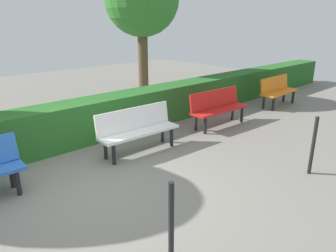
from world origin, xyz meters
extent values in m
plane|color=gray|center=(0.00, 0.00, 0.00)|extent=(23.42, 23.42, 0.00)
cube|color=orange|center=(-6.54, -0.80, 0.41)|extent=(1.51, 0.46, 0.05)
cube|color=orange|center=(-6.53, -0.99, 0.65)|extent=(1.50, 0.15, 0.42)
cylinder|color=black|center=(-7.14, -0.67, 0.20)|extent=(0.07, 0.07, 0.39)
cylinder|color=black|center=(-7.14, -0.97, 0.20)|extent=(0.07, 0.07, 0.39)
cylinder|color=black|center=(-5.94, -0.63, 0.20)|extent=(0.07, 0.07, 0.39)
cylinder|color=black|center=(-5.93, -0.93, 0.20)|extent=(0.07, 0.07, 0.39)
cube|color=red|center=(-3.75, -0.78, 0.41)|extent=(1.63, 0.48, 0.05)
cube|color=red|center=(-3.76, -0.97, 0.65)|extent=(1.62, 0.17, 0.42)
cylinder|color=black|center=(-4.41, -0.60, 0.20)|extent=(0.07, 0.07, 0.39)
cylinder|color=black|center=(-4.42, -0.90, 0.20)|extent=(0.07, 0.07, 0.39)
cylinder|color=black|center=(-3.09, -0.66, 0.20)|extent=(0.07, 0.07, 0.39)
cylinder|color=black|center=(-3.10, -0.96, 0.20)|extent=(0.07, 0.07, 0.39)
cube|color=white|center=(-1.36, -0.80, 0.41)|extent=(1.66, 0.49, 0.05)
cube|color=white|center=(-1.36, -0.99, 0.65)|extent=(1.65, 0.17, 0.42)
cylinder|color=black|center=(-2.02, -0.63, 0.20)|extent=(0.07, 0.07, 0.39)
cylinder|color=black|center=(-2.04, -0.93, 0.20)|extent=(0.07, 0.07, 0.39)
cylinder|color=black|center=(-0.68, -0.68, 0.20)|extent=(0.07, 0.07, 0.39)
cylinder|color=black|center=(-0.69, -0.98, 0.20)|extent=(0.07, 0.07, 0.39)
cylinder|color=black|center=(0.94, -0.75, 0.20)|extent=(0.07, 0.07, 0.39)
cylinder|color=black|center=(0.93, -1.05, 0.20)|extent=(0.07, 0.07, 0.39)
cube|color=#266023|center=(-1.21, -2.09, 0.44)|extent=(19.42, 0.71, 0.87)
cylinder|color=brown|center=(-4.18, -4.29, 1.19)|extent=(0.31, 0.31, 2.38)
cylinder|color=black|center=(-2.93, 1.82, 0.50)|extent=(0.06, 0.06, 1.00)
cylinder|color=black|center=(0.25, 1.82, 0.50)|extent=(0.06, 0.06, 1.00)
camera|label=1|loc=(2.09, 3.81, 2.49)|focal=34.00mm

